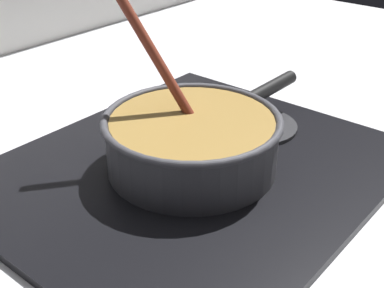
{
  "coord_description": "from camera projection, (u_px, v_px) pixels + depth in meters",
  "views": [
    {
      "loc": [
        -0.36,
        -0.28,
        0.4
      ],
      "look_at": [
        0.13,
        0.13,
        0.05
      ],
      "focal_mm": 49.27,
      "sensor_mm": 36.0,
      "label": 1
    }
  ],
  "objects": [
    {
      "name": "ground",
      "position": [
        204.0,
        272.0,
        0.6
      ],
      "size": [
        2.4,
        1.6,
        0.04
      ],
      "primitive_type": "cube",
      "color": "#B7B7BC"
    },
    {
      "name": "hob_plate",
      "position": [
        192.0,
        170.0,
        0.75
      ],
      "size": [
        0.56,
        0.48,
        0.01
      ],
      "primitive_type": "cube",
      "color": "black",
      "rests_on": "ground"
    },
    {
      "name": "burner_ring",
      "position": [
        192.0,
        164.0,
        0.75
      ],
      "size": [
        0.19,
        0.19,
        0.01
      ],
      "primitive_type": "torus",
      "color": "#592D0C",
      "rests_on": "hob_plate"
    },
    {
      "name": "spare_burner",
      "position": [
        255.0,
        126.0,
        0.85
      ],
      "size": [
        0.13,
        0.13,
        0.01
      ],
      "primitive_type": "cylinder",
      "color": "#262628",
      "rests_on": "hob_plate"
    },
    {
      "name": "cooking_pan",
      "position": [
        192.0,
        140.0,
        0.73
      ],
      "size": [
        0.39,
        0.27,
        0.27
      ],
      "color": "#38383D",
      "rests_on": "hob_plate"
    }
  ]
}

